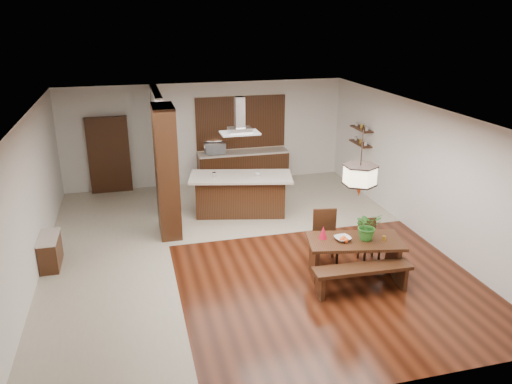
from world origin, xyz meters
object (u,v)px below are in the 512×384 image
object	(u,v)px
foliage_plant	(368,226)
island_cup	(257,174)
hallway_console	(50,251)
range_hood	(240,115)
pendant_lantern	(361,162)
microwave	(215,148)
dining_bench	(362,279)
kitchen_island	(241,194)
fruit_bowl	(343,239)
dining_chair_left	(326,238)
dining_table	(354,249)
dining_chair_right	(369,241)

from	to	relation	value
foliage_plant	island_cup	xyz separation A→B (m)	(-1.22, 3.39, 0.05)
hallway_console	range_hood	world-z (taller)	range_hood
pendant_lantern	microwave	world-z (taller)	pendant_lantern
hallway_console	microwave	xyz separation A→B (m)	(4.00, 4.00, 0.79)
microwave	dining_bench	bearing A→B (deg)	-78.59
kitchen_island	range_hood	distance (m)	1.95
fruit_bowl	microwave	bearing A→B (deg)	103.38
foliage_plant	kitchen_island	size ratio (longest dim) A/B	0.21
island_cup	hallway_console	bearing A→B (deg)	-161.24
dining_chair_left	hallway_console	bearing A→B (deg)	177.27
dining_table	dining_bench	distance (m)	0.69
kitchen_island	island_cup	world-z (taller)	island_cup
kitchen_island	pendant_lantern	bearing A→B (deg)	-55.17
foliage_plant	hallway_console	bearing A→B (deg)	162.55
pendant_lantern	microwave	xyz separation A→B (m)	(-1.61, 5.80, -1.14)
dining_chair_left	dining_chair_right	bearing A→B (deg)	-1.59
foliage_plant	fruit_bowl	bearing A→B (deg)	171.95
dining_chair_left	foliage_plant	bearing A→B (deg)	-39.86
kitchen_island	dining_bench	bearing A→B (deg)	-59.78
hallway_console	kitchen_island	size ratio (longest dim) A/B	0.34
foliage_plant	dining_table	bearing A→B (deg)	172.58
fruit_bowl	microwave	size ratio (longest dim) A/B	0.53
fruit_bowl	kitchen_island	bearing A→B (deg)	108.50
dining_chair_left	microwave	world-z (taller)	microwave
dining_chair_left	fruit_bowl	size ratio (longest dim) A/B	3.62
dining_table	microwave	bearing A→B (deg)	105.49
hallway_console	dining_table	bearing A→B (deg)	-17.82
hallway_console	dining_chair_left	size ratio (longest dim) A/B	0.83
dining_chair_left	pendant_lantern	size ratio (longest dim) A/B	0.81
dining_table	kitchen_island	xyz separation A→B (m)	(-1.40, 3.50, -0.02)
island_cup	pendant_lantern	bearing A→B (deg)	-73.38
dining_table	dining_chair_left	distance (m)	0.69
dining_chair_left	island_cup	xyz separation A→B (m)	(-0.68, 2.75, 0.52)
dining_table	fruit_bowl	size ratio (longest dim) A/B	6.44
kitchen_island	foliage_plant	bearing A→B (deg)	-52.33
dining_bench	dining_chair_left	bearing A→B (deg)	98.98
dining_chair_right	island_cup	bearing A→B (deg)	120.07
dining_table	kitchen_island	distance (m)	3.77
dining_table	pendant_lantern	xyz separation A→B (m)	(-0.00, 0.00, 1.71)
dining_chair_right	microwave	world-z (taller)	microwave
hallway_console	dining_bench	distance (m)	5.99
hallway_console	kitchen_island	bearing A→B (deg)	21.96
microwave	range_hood	bearing A→B (deg)	-86.30
dining_bench	island_cup	xyz separation A→B (m)	(-0.88, 3.98, 0.80)
dining_bench	microwave	distance (m)	6.64
dining_bench	foliage_plant	world-z (taller)	foliage_plant
dining_bench	kitchen_island	bearing A→B (deg)	107.13
kitchen_island	island_cup	size ratio (longest dim) A/B	24.03
hallway_console	island_cup	bearing A→B (deg)	18.76
dining_bench	dining_chair_left	xyz separation A→B (m)	(-0.19, 1.23, 0.28)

